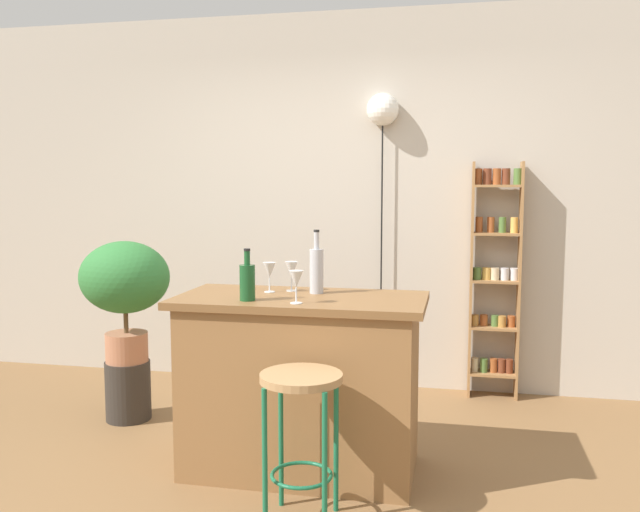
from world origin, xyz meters
The scene contains 13 objects.
ground centered at (0.00, 0.00, 0.00)m, with size 12.00×12.00×0.00m, color brown.
back_wall centered at (0.00, 1.95, 1.40)m, with size 6.40×0.10×2.80m, color #BCB2A3.
kitchen_counter centered at (0.00, 0.30, 0.48)m, with size 1.31×0.66×0.94m.
bar_stool centered at (0.13, -0.25, 0.52)m, with size 0.37×0.37×0.69m.
spice_shelf centered at (1.06, 1.80, 0.88)m, with size 0.35×0.16×1.69m.
plant_stool centered at (-1.29, 0.82, 0.19)m, with size 0.29×0.29×0.38m, color #2D2823.
potted_plant centered at (-1.29, 0.82, 0.90)m, with size 0.58×0.52×0.78m.
bottle_spirits_clear centered at (0.06, 0.42, 1.07)m, with size 0.08×0.08×0.34m.
bottle_sauce_amber centered at (-0.24, 0.13, 1.04)m, with size 0.08×0.08×0.26m.
wine_glass_left centered at (0.03, 0.10, 1.06)m, with size 0.07×0.07×0.16m.
wine_glass_center centered at (-0.20, 0.40, 1.06)m, with size 0.07×0.07×0.16m.
wine_glass_right centered at (-0.09, 0.46, 1.06)m, with size 0.07×0.07×0.16m.
pendant_globe_light centered at (0.24, 1.84, 2.05)m, with size 0.23×0.23×2.19m.
Camera 1 is at (0.81, -3.06, 1.53)m, focal length 37.43 mm.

